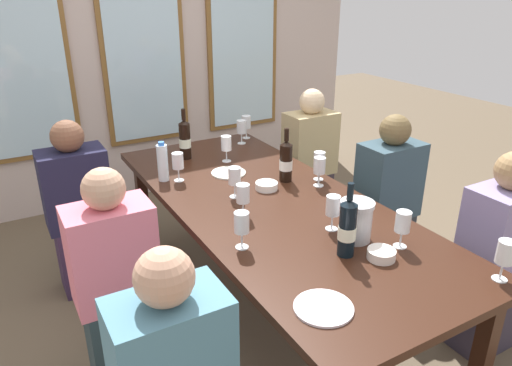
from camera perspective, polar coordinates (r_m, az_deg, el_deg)
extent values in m
plane|color=brown|center=(2.97, 1.59, -15.24)|extent=(12.00, 12.00, 0.00)
cube|color=#C1ADA4|center=(4.31, -13.66, 17.15)|extent=(4.19, 0.06, 2.90)
cube|color=brown|center=(4.09, -26.69, 15.18)|extent=(0.72, 0.03, 1.88)
cube|color=silver|center=(4.08, -26.67, 15.16)|extent=(0.64, 0.01, 1.80)
cube|color=brown|center=(4.26, -13.47, 17.12)|extent=(0.72, 0.03, 1.88)
cube|color=silver|center=(4.25, -13.41, 17.10)|extent=(0.64, 0.01, 1.80)
cube|color=brown|center=(4.63, -1.62, 18.11)|extent=(0.72, 0.03, 1.88)
cube|color=silver|center=(4.61, -1.52, 18.09)|extent=(0.64, 0.01, 1.80)
cube|color=#341A0F|center=(2.59, 1.76, -2.62)|extent=(0.99, 2.37, 0.04)
cube|color=#341A0F|center=(2.38, 25.35, -18.38)|extent=(0.07, 0.07, 0.70)
cube|color=#341A0F|center=(3.52, -13.30, -2.74)|extent=(0.07, 0.07, 0.70)
cube|color=#341A0F|center=(3.79, -1.72, -0.21)|extent=(0.07, 0.07, 0.70)
cylinder|color=white|center=(2.96, -3.29, 1.21)|extent=(0.21, 0.21, 0.01)
cylinder|color=white|center=(1.81, 8.05, -14.51)|extent=(0.22, 0.22, 0.01)
cylinder|color=silver|center=(2.23, 11.83, -4.66)|extent=(0.14, 0.14, 0.17)
cylinder|color=silver|center=(2.18, 12.03, -2.45)|extent=(0.16, 0.16, 0.02)
cylinder|color=black|center=(2.82, 3.58, 2.39)|extent=(0.07, 0.08, 0.22)
cone|color=black|center=(2.78, 3.65, 4.78)|extent=(0.07, 0.08, 0.02)
cylinder|color=black|center=(2.76, 3.67, 5.76)|extent=(0.03, 0.03, 0.08)
cylinder|color=silver|center=(2.82, 3.58, 2.18)|extent=(0.08, 0.08, 0.06)
cylinder|color=black|center=(2.08, 10.82, -5.55)|extent=(0.07, 0.07, 0.24)
cone|color=black|center=(2.02, 11.09, -2.29)|extent=(0.07, 0.07, 0.02)
cylinder|color=black|center=(2.00, 11.20, -1.00)|extent=(0.03, 0.03, 0.08)
cylinder|color=white|center=(2.09, 10.79, -5.84)|extent=(0.08, 0.08, 0.06)
cylinder|color=black|center=(3.21, -8.47, 4.96)|extent=(0.08, 0.07, 0.24)
cone|color=black|center=(3.18, -8.60, 7.22)|extent=(0.08, 0.07, 0.02)
cylinder|color=black|center=(3.16, -8.66, 8.08)|extent=(0.03, 0.03, 0.08)
cylinder|color=silver|center=(3.22, -8.45, 4.75)|extent=(0.08, 0.08, 0.06)
cylinder|color=white|center=(2.73, 1.26, -0.33)|extent=(0.13, 0.13, 0.04)
cylinder|color=white|center=(2.13, 14.72, -8.23)|extent=(0.12, 0.12, 0.04)
cylinder|color=white|center=(2.87, -11.07, 2.37)|extent=(0.06, 0.06, 0.22)
cylinder|color=blue|center=(2.83, -11.25, 4.64)|extent=(0.04, 0.04, 0.02)
cylinder|color=white|center=(2.25, 16.77, -7.23)|extent=(0.06, 0.06, 0.00)
cylinder|color=white|center=(2.23, 16.88, -6.35)|extent=(0.01, 0.01, 0.07)
cylinder|color=white|center=(2.20, 17.13, -4.42)|extent=(0.07, 0.07, 0.09)
cylinder|color=white|center=(2.89, -9.16, 0.32)|extent=(0.06, 0.06, 0.00)
cylinder|color=white|center=(2.87, -9.21, 1.04)|extent=(0.01, 0.01, 0.07)
cylinder|color=white|center=(2.84, -9.32, 2.63)|extent=(0.07, 0.07, 0.09)
cylinder|color=maroon|center=(2.85, -9.28, 2.07)|extent=(0.06, 0.06, 0.03)
cylinder|color=white|center=(2.80, 7.46, -0.29)|extent=(0.06, 0.06, 0.00)
cylinder|color=white|center=(2.79, 7.50, 0.45)|extent=(0.01, 0.01, 0.07)
cylinder|color=white|center=(2.76, 7.59, 2.09)|extent=(0.07, 0.07, 0.09)
cylinder|color=white|center=(3.16, -3.52, 2.63)|extent=(0.06, 0.06, 0.00)
cylinder|color=white|center=(3.15, -3.53, 3.30)|extent=(0.01, 0.01, 0.07)
cylinder|color=white|center=(3.12, -3.57, 4.77)|extent=(0.07, 0.07, 0.09)
cylinder|color=beige|center=(3.13, -3.56, 4.25)|extent=(0.06, 0.06, 0.03)
cylinder|color=white|center=(2.15, -1.69, -7.64)|extent=(0.06, 0.06, 0.00)
cylinder|color=white|center=(2.13, -1.70, -6.73)|extent=(0.01, 0.01, 0.07)
cylinder|color=white|center=(2.09, -1.73, -4.71)|extent=(0.07, 0.07, 0.09)
cylinder|color=white|center=(2.64, -2.53, -1.64)|extent=(0.06, 0.06, 0.00)
cylinder|color=white|center=(2.62, -2.54, -0.85)|extent=(0.01, 0.01, 0.07)
cylinder|color=white|center=(2.59, -2.57, 0.87)|extent=(0.07, 0.07, 0.09)
cylinder|color=white|center=(3.64, -1.16, 5.41)|extent=(0.06, 0.06, 0.00)
cylinder|color=white|center=(3.63, -1.17, 6.00)|extent=(0.01, 0.01, 0.07)
cylinder|color=white|center=(3.61, -1.18, 7.29)|extent=(0.07, 0.07, 0.09)
cylinder|color=beige|center=(3.61, -1.17, 6.81)|extent=(0.06, 0.06, 0.03)
cylinder|color=white|center=(2.17, 27.03, -10.17)|extent=(0.06, 0.06, 0.00)
cylinder|color=white|center=(2.15, 27.22, -9.28)|extent=(0.01, 0.01, 0.07)
cylinder|color=white|center=(2.11, 27.63, -7.31)|extent=(0.07, 0.07, 0.09)
cylinder|color=#590C19|center=(2.13, 27.46, -8.13)|extent=(0.06, 0.06, 0.02)
cylinder|color=white|center=(2.89, 7.44, 0.45)|extent=(0.06, 0.06, 0.00)
cylinder|color=white|center=(2.88, 7.48, 1.18)|extent=(0.01, 0.01, 0.07)
cylinder|color=white|center=(2.85, 7.57, 2.77)|extent=(0.07, 0.07, 0.09)
cylinder|color=white|center=(2.33, 8.98, -5.42)|extent=(0.06, 0.06, 0.00)
cylinder|color=white|center=(2.31, 9.04, -4.55)|extent=(0.01, 0.01, 0.07)
cylinder|color=white|center=(2.27, 9.17, -2.65)|extent=(0.07, 0.07, 0.09)
cylinder|color=white|center=(2.43, -1.54, -3.93)|extent=(0.06, 0.06, 0.00)
cylinder|color=white|center=(2.41, -1.55, -3.09)|extent=(0.01, 0.01, 0.07)
cylinder|color=white|center=(2.37, -1.57, -1.24)|extent=(0.07, 0.07, 0.09)
cylinder|color=maroon|center=(2.38, -1.56, -1.83)|extent=(0.06, 0.06, 0.04)
cylinder|color=white|center=(3.52, -1.72, 4.77)|extent=(0.06, 0.06, 0.00)
cylinder|color=white|center=(3.51, -1.73, 5.38)|extent=(0.01, 0.01, 0.07)
cylinder|color=white|center=(3.48, -1.75, 6.72)|extent=(0.07, 0.07, 0.09)
cylinder|color=#590C19|center=(3.49, -1.74, 6.18)|extent=(0.06, 0.06, 0.02)
cube|color=#27373C|center=(2.56, -15.55, -17.12)|extent=(0.32, 0.24, 0.45)
cube|color=#E47084|center=(2.30, -16.77, -8.14)|extent=(0.38, 0.24, 0.48)
sphere|color=tan|center=(2.15, -17.74, -0.68)|extent=(0.19, 0.19, 0.19)
cube|color=#292E33|center=(3.30, 14.77, -7.13)|extent=(0.32, 0.24, 0.45)
cube|color=#324954|center=(3.10, 15.62, 0.34)|extent=(0.38, 0.24, 0.48)
sphere|color=brown|center=(3.00, 16.27, 6.09)|extent=(0.19, 0.19, 0.19)
cube|color=teal|center=(1.69, -10.03, -20.17)|extent=(0.38, 0.24, 0.48)
sphere|color=tan|center=(1.49, -10.89, -10.97)|extent=(0.19, 0.19, 0.19)
cube|color=#322C3A|center=(2.91, 25.58, -13.38)|extent=(0.32, 0.24, 0.45)
cube|color=#897CAE|center=(2.68, 27.26, -5.23)|extent=(0.38, 0.24, 0.48)
cube|color=#36243F|center=(3.27, -19.60, -8.06)|extent=(0.32, 0.24, 0.45)
cube|color=#1E1D38|center=(3.07, -20.74, -0.57)|extent=(0.38, 0.24, 0.48)
sphere|color=brown|center=(2.97, -21.61, 5.20)|extent=(0.19, 0.19, 0.19)
cube|color=#372C34|center=(3.87, 6.17, -1.83)|extent=(0.32, 0.24, 0.45)
cube|color=tan|center=(3.70, 6.47, 4.72)|extent=(0.38, 0.24, 0.48)
sphere|color=beige|center=(3.62, 6.70, 9.63)|extent=(0.19, 0.19, 0.19)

